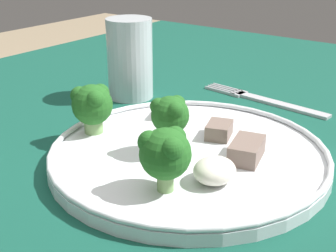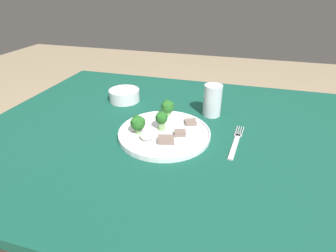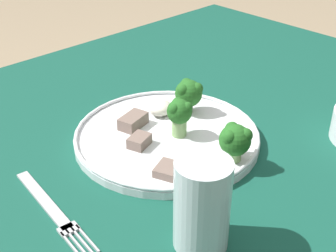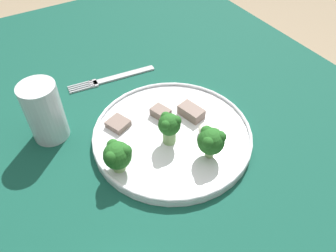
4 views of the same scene
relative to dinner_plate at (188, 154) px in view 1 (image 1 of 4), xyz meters
The scene contains 11 objects.
table 0.12m from the dinner_plate, 74.47° to the left, with size 1.25×0.97×0.76m.
dinner_plate is the anchor object (origin of this frame).
fork 0.22m from the dinner_plate, ahead, with size 0.04×0.19×0.00m.
drinking_glass 0.22m from the dinner_plate, 56.59° to the left, with size 0.06×0.06×0.11m.
broccoli_floret_near_rim_left 0.05m from the dinner_plate, 132.93° to the left, with size 0.04×0.04×0.06m.
broccoli_floret_center_left 0.12m from the dinner_plate, 100.97° to the left, with size 0.05×0.05×0.06m.
broccoli_floret_back_left 0.09m from the dinner_plate, 160.17° to the right, with size 0.05×0.05×0.06m.
meat_slice_front_slice 0.05m from the dinner_plate, ahead, with size 0.04×0.03×0.02m.
meat_slice_middle_slice 0.06m from the dinner_plate, 68.76° to the right, with size 0.05×0.04×0.02m.
meat_slice_rear_slice 0.10m from the dinner_plate, 48.15° to the left, with size 0.05×0.04×0.01m.
sauce_dollop 0.07m from the dinner_plate, 124.71° to the right, with size 0.04×0.04×0.02m.
Camera 1 is at (-0.37, -0.28, 0.98)m, focal length 50.00 mm.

